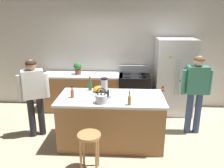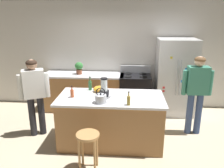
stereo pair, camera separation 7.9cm
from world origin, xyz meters
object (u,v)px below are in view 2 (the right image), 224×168
(stove_range, at_px, (135,93))
(person_by_island_left, at_px, (34,91))
(bar_stool, at_px, (88,142))
(mixing_bowl, at_px, (100,89))
(bottle_vinegar, at_px, (129,100))
(bottle_cooking_sauce, at_px, (72,93))
(bottle_olive_oil, at_px, (90,85))
(kitchen_island, at_px, (111,120))
(potted_plant, at_px, (79,67))
(refrigerator, at_px, (175,77))
(person_by_sink_right, at_px, (197,88))
(tea_kettle, at_px, (101,98))
(blender_appliance, at_px, (104,88))

(stove_range, distance_m, person_by_island_left, 2.44)
(person_by_island_left, bearing_deg, bar_stool, -40.28)
(mixing_bowl, bearing_deg, bottle_vinegar, -48.43)
(bottle_cooking_sauce, relative_size, bottle_olive_oil, 0.78)
(kitchen_island, bearing_deg, stove_range, 72.25)
(stove_range, height_order, person_by_island_left, person_by_island_left)
(bar_stool, distance_m, bottle_olive_oil, 1.31)
(potted_plant, relative_size, bottle_olive_oil, 1.09)
(mixing_bowl, bearing_deg, bottle_cooking_sauce, -143.17)
(bottle_vinegar, bearing_deg, potted_plant, 122.84)
(stove_range, xyz_separation_m, bottle_vinegar, (-0.16, -1.89, 0.54))
(bar_stool, height_order, bottle_cooking_sauce, bottle_cooking_sauce)
(refrigerator, bearing_deg, bar_stool, -126.35)
(bar_stool, height_order, bottle_olive_oil, bottle_olive_oil)
(stove_range, distance_m, bottle_olive_oil, 1.59)
(refrigerator, distance_m, bar_stool, 2.93)
(person_by_island_left, bearing_deg, person_by_sink_right, 5.18)
(kitchen_island, distance_m, stove_range, 1.60)
(kitchen_island, bearing_deg, bottle_vinegar, -48.54)
(kitchen_island, xyz_separation_m, bottle_olive_oil, (-0.44, 0.35, 0.57))
(person_by_sink_right, height_order, tea_kettle, person_by_sink_right)
(refrigerator, xyz_separation_m, blender_appliance, (-1.56, -1.47, 0.17))
(kitchen_island, relative_size, bar_stool, 3.00)
(person_by_island_left, xyz_separation_m, bottle_cooking_sauce, (0.82, -0.27, 0.07))
(person_by_sink_right, relative_size, potted_plant, 5.39)
(tea_kettle, bearing_deg, mixing_bowl, 99.21)
(bar_stool, xyz_separation_m, bottle_cooking_sauce, (-0.41, 0.77, 0.51))
(refrigerator, height_order, person_by_island_left, refrigerator)
(refrigerator, distance_m, person_by_island_left, 3.22)
(refrigerator, distance_m, mixing_bowl, 2.08)
(refrigerator, relative_size, bottle_cooking_sauce, 8.48)
(kitchen_island, relative_size, bottle_olive_oil, 6.99)
(refrigerator, bearing_deg, person_by_sink_right, -77.43)
(stove_range, bearing_deg, mixing_bowl, -120.04)
(refrigerator, height_order, bottle_olive_oil, refrigerator)
(bar_stool, bearing_deg, person_by_island_left, 139.72)
(bottle_vinegar, bearing_deg, blender_appliance, 138.42)
(blender_appliance, bearing_deg, person_by_sink_right, 14.32)
(tea_kettle, bearing_deg, blender_appliance, 86.09)
(bottle_olive_oil, bearing_deg, mixing_bowl, -22.74)
(stove_range, relative_size, bar_stool, 1.74)
(kitchen_island, distance_m, bar_stool, 0.89)
(stove_range, xyz_separation_m, bottle_cooking_sauce, (-1.18, -1.60, 0.54))
(blender_appliance, height_order, mixing_bowl, blender_appliance)
(mixing_bowl, bearing_deg, blender_appliance, -64.26)
(kitchen_island, height_order, person_by_sink_right, person_by_sink_right)
(person_by_island_left, height_order, bottle_cooking_sauce, person_by_island_left)
(blender_appliance, height_order, tea_kettle, blender_appliance)
(kitchen_island, xyz_separation_m, person_by_island_left, (-1.51, 0.20, 0.48))
(blender_appliance, relative_size, tea_kettle, 1.25)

